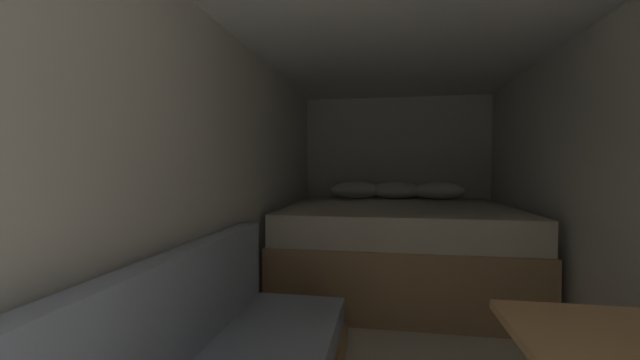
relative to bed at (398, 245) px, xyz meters
The scene contains 5 objects.
wall_back 1.18m from the bed, 90.00° to the left, with size 2.30×0.05×2.03m, color silver.
wall_left 1.92m from the bed, 127.98° to the right, with size 0.05×4.88×2.03m, color silver.
wall_right 1.92m from the bed, 52.02° to the right, with size 0.05×4.88×2.03m, color silver.
ceiling_slab 2.18m from the bed, 90.00° to the right, with size 2.30×4.88×0.05m, color white.
bed is the anchor object (origin of this frame).
Camera 1 is at (-0.12, -0.43, 1.17)m, focal length 21.48 mm.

